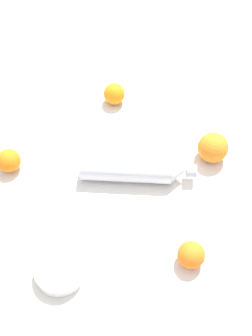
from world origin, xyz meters
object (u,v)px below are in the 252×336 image
at_px(ceramic_bowl, 60,270).
at_px(orange_1, 191,255).
at_px(orange_3, 114,94).
at_px(water_bottle, 135,168).
at_px(orange_0, 213,148).
at_px(orange_2, 9,161).

bearing_deg(ceramic_bowl, orange_1, 110.41).
bearing_deg(orange_3, ceramic_bowl, 2.56).
bearing_deg(water_bottle, orange_0, 20.14).
distance_m(water_bottle, ceramic_bowl, 0.32).
bearing_deg(orange_3, orange_2, -33.81).
distance_m(orange_1, orange_2, 0.53).
xyz_separation_m(orange_0, ceramic_bowl, (0.42, -0.29, -0.02)).
bearing_deg(orange_1, orange_3, -145.55).
distance_m(orange_0, orange_3, 0.34).
relative_size(orange_0, ceramic_bowl, 0.71).
xyz_separation_m(orange_0, orange_3, (-0.13, -0.31, -0.01)).
height_order(orange_1, orange_2, orange_1).
relative_size(water_bottle, ceramic_bowl, 2.63).
bearing_deg(water_bottle, orange_3, 105.27).
distance_m(orange_1, orange_3, 0.54).
relative_size(orange_0, orange_1, 1.29).
bearing_deg(ceramic_bowl, orange_2, -137.03).
distance_m(orange_3, ceramic_bowl, 0.55).
xyz_separation_m(orange_2, ceramic_bowl, (0.24, 0.23, -0.01)).
xyz_separation_m(water_bottle, orange_2, (0.06, -0.33, -0.00)).
height_order(orange_3, ceramic_bowl, orange_3).
height_order(orange_0, orange_3, orange_0).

